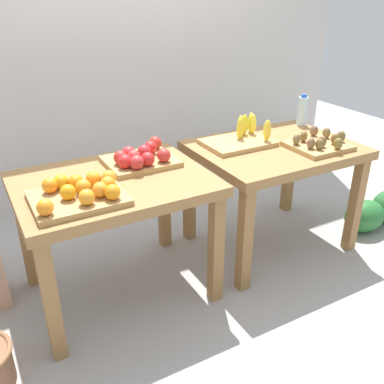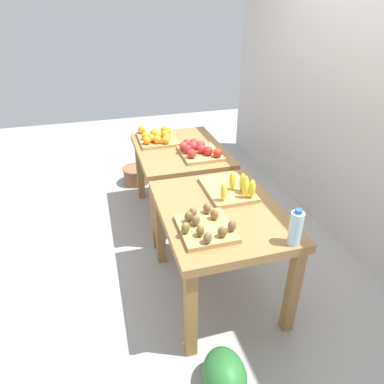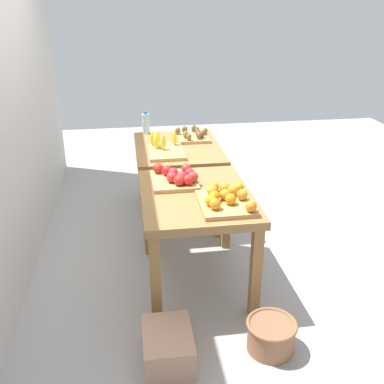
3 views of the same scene
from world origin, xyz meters
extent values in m
plane|color=#A09E9B|center=(0.00, 0.00, 0.00)|extent=(8.00, 8.00, 0.00)
cube|color=beige|center=(0.00, 1.35, 1.50)|extent=(4.40, 0.12, 3.00)
cube|color=olive|center=(-0.56, 0.00, 0.72)|extent=(1.04, 0.80, 0.06)
cube|color=olive|center=(-1.02, -0.34, 0.34)|extent=(0.07, 0.07, 0.69)
cube|color=olive|center=(-0.10, -0.34, 0.34)|extent=(0.07, 0.07, 0.69)
cube|color=olive|center=(-1.02, 0.34, 0.34)|extent=(0.07, 0.07, 0.69)
cube|color=olive|center=(-0.10, 0.34, 0.34)|extent=(0.07, 0.07, 0.69)
cube|color=olive|center=(0.56, 0.00, 0.72)|extent=(1.04, 0.80, 0.06)
cube|color=olive|center=(0.10, -0.34, 0.34)|extent=(0.07, 0.07, 0.69)
cube|color=olive|center=(1.02, -0.34, 0.34)|extent=(0.07, 0.07, 0.69)
cube|color=olive|center=(0.10, 0.34, 0.34)|extent=(0.07, 0.07, 0.69)
cube|color=olive|center=(1.02, 0.34, 0.34)|extent=(0.07, 0.07, 0.69)
cube|color=tan|center=(-0.79, -0.17, 0.76)|extent=(0.44, 0.36, 0.03)
sphere|color=orange|center=(-0.90, -0.07, 0.81)|extent=(0.10, 0.10, 0.08)
sphere|color=orange|center=(-0.84, -0.19, 0.81)|extent=(0.10, 0.10, 0.08)
sphere|color=orange|center=(-0.70, -0.24, 0.81)|extent=(0.11, 0.11, 0.08)
sphere|color=orange|center=(-0.65, -0.19, 0.81)|extent=(0.11, 0.11, 0.08)
sphere|color=orange|center=(-0.97, -0.30, 0.81)|extent=(0.11, 0.11, 0.08)
sphere|color=orange|center=(-0.78, -0.09, 0.81)|extent=(0.10, 0.10, 0.08)
sphere|color=orange|center=(-0.84, -0.05, 0.81)|extent=(0.10, 0.10, 0.08)
sphere|color=orange|center=(-0.76, -0.17, 0.81)|extent=(0.09, 0.09, 0.08)
sphere|color=orange|center=(-0.69, -0.09, 0.81)|extent=(0.11, 0.11, 0.08)
sphere|color=orange|center=(-0.78, -0.29, 0.81)|extent=(0.08, 0.08, 0.08)
sphere|color=orange|center=(-0.66, -0.29, 0.81)|extent=(0.08, 0.08, 0.08)
sphere|color=orange|center=(-0.62, -0.12, 0.81)|extent=(0.11, 0.11, 0.08)
cube|color=tan|center=(-0.34, 0.13, 0.76)|extent=(0.40, 0.34, 0.03)
sphere|color=red|center=(-0.47, 0.11, 0.82)|extent=(0.11, 0.11, 0.08)
sphere|color=red|center=(-0.40, 0.16, 0.82)|extent=(0.10, 0.10, 0.08)
sphere|color=red|center=(-0.34, 0.02, 0.82)|extent=(0.09, 0.09, 0.08)
sphere|color=red|center=(-0.24, 0.03, 0.82)|extent=(0.09, 0.09, 0.08)
sphere|color=#BE3231|center=(-0.40, 0.09, 0.82)|extent=(0.10, 0.10, 0.08)
sphere|color=red|center=(-0.19, 0.24, 0.82)|extent=(0.10, 0.10, 0.08)
sphere|color=red|center=(-0.31, 0.14, 0.82)|extent=(0.11, 0.11, 0.08)
sphere|color=red|center=(-0.41, 0.00, 0.82)|extent=(0.09, 0.09, 0.08)
sphere|color=red|center=(-0.47, 0.04, 0.82)|extent=(0.11, 0.11, 0.08)
sphere|color=red|center=(-0.25, 0.18, 0.82)|extent=(0.11, 0.11, 0.08)
cube|color=tan|center=(0.35, 0.13, 0.76)|extent=(0.44, 0.32, 0.03)
ellipsoid|color=yellow|center=(0.51, 0.04, 0.85)|extent=(0.07, 0.07, 0.14)
ellipsoid|color=yellow|center=(0.53, 0.24, 0.85)|extent=(0.05, 0.06, 0.14)
ellipsoid|color=yellow|center=(0.42, 0.21, 0.85)|extent=(0.06, 0.06, 0.14)
ellipsoid|color=yellow|center=(0.38, 0.15, 0.85)|extent=(0.06, 0.06, 0.14)
ellipsoid|color=yellow|center=(0.51, 0.20, 0.85)|extent=(0.06, 0.06, 0.14)
ellipsoid|color=yellow|center=(0.46, 0.22, 0.85)|extent=(0.06, 0.05, 0.14)
cube|color=tan|center=(0.77, -0.17, 0.76)|extent=(0.36, 0.32, 0.03)
ellipsoid|color=olive|center=(0.80, -0.31, 0.81)|extent=(0.07, 0.07, 0.07)
ellipsoid|color=brown|center=(0.65, -0.22, 0.81)|extent=(0.07, 0.06, 0.07)
ellipsoid|color=brown|center=(0.85, -0.04, 0.81)|extent=(0.07, 0.07, 0.07)
ellipsoid|color=brown|center=(0.92, -0.21, 0.81)|extent=(0.07, 0.07, 0.07)
ellipsoid|color=brown|center=(0.85, -0.23, 0.81)|extent=(0.07, 0.07, 0.07)
ellipsoid|color=brown|center=(0.74, -0.23, 0.81)|extent=(0.07, 0.07, 0.07)
ellipsoid|color=brown|center=(0.89, -0.11, 0.81)|extent=(0.05, 0.06, 0.07)
ellipsoid|color=brown|center=(0.71, -0.10, 0.81)|extent=(0.07, 0.07, 0.07)
ellipsoid|color=brown|center=(0.69, -0.26, 0.81)|extent=(0.05, 0.06, 0.07)
ellipsoid|color=brown|center=(0.63, -0.12, 0.81)|extent=(0.07, 0.07, 0.07)
cylinder|color=silver|center=(1.03, 0.27, 0.85)|extent=(0.08, 0.08, 0.21)
cylinder|color=blue|center=(1.03, 0.27, 0.97)|extent=(0.04, 0.04, 0.02)
ellipsoid|color=#286D30|center=(1.30, -0.22, 0.12)|extent=(0.35, 0.28, 0.25)
cylinder|color=#8C5C42|center=(-1.38, -0.35, 0.10)|extent=(0.30, 0.30, 0.19)
torus|color=#8E603D|center=(-1.38, -0.35, 0.19)|extent=(0.32, 0.32, 0.02)
cube|color=tan|center=(-1.37, 0.30, 0.10)|extent=(0.40, 0.30, 0.20)
camera|label=1|loc=(-1.21, -2.05, 1.69)|focal=39.90mm
camera|label=2|loc=(2.39, -0.72, 1.99)|focal=32.21mm
camera|label=3|loc=(-3.46, 0.46, 2.05)|focal=41.40mm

